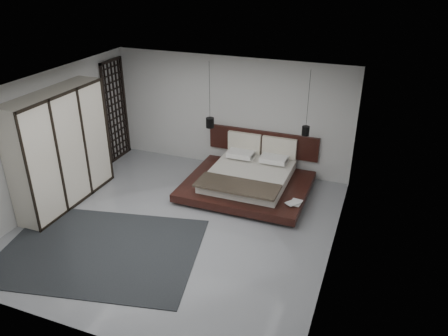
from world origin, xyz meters
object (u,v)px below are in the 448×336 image
at_px(lattice_screen, 116,110).
at_px(pendant_left, 210,123).
at_px(wardrobe, 61,149).
at_px(bed, 249,179).
at_px(rug, 100,250).
at_px(pendant_right, 306,131).

distance_m(lattice_screen, pendant_left, 2.68).
distance_m(pendant_left, wardrobe, 3.36).
bearing_deg(wardrobe, lattice_screen, 95.90).
relative_size(bed, pendant_left, 1.76).
bearing_deg(rug, wardrobe, 142.97).
xyz_separation_m(bed, pendant_left, (-1.13, 0.43, 1.07)).
height_order(lattice_screen, pendant_right, pendant_right).
bearing_deg(pendant_left, rug, -100.85).
height_order(lattice_screen, rug, lattice_screen).
xyz_separation_m(pendant_right, rug, (-2.96, -3.63, -1.46)).
relative_size(pendant_left, rug, 0.44).
xyz_separation_m(pendant_left, rug, (-0.70, -3.63, -1.35)).
height_order(pendant_left, rug, pendant_left).
bearing_deg(pendant_left, pendant_right, 0.00).
bearing_deg(pendant_left, lattice_screen, 177.64).
bearing_deg(bed, wardrobe, -151.98).
bearing_deg(pendant_right, wardrobe, -153.63).
relative_size(pendant_right, wardrobe, 0.57).
bearing_deg(bed, pendant_right, 20.88).
bearing_deg(lattice_screen, pendant_right, -1.28).
bearing_deg(pendant_left, wardrobe, -136.24).
bearing_deg(wardrobe, bed, 28.02).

